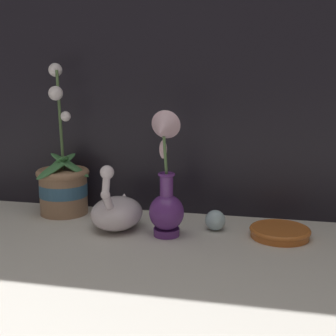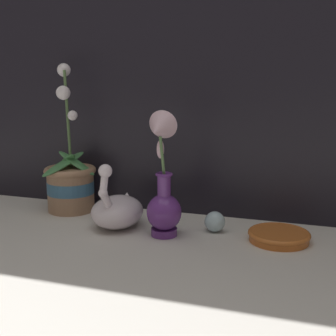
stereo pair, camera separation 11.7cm
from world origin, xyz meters
name	(u,v)px [view 1 (the left image)]	position (x,y,z in m)	size (l,w,h in m)	color
ground_plane	(153,247)	(0.00, 0.00, 0.00)	(2.80, 2.80, 0.00)	beige
orchid_potted_plant	(63,184)	(-0.31, 0.20, 0.09)	(0.16, 0.18, 0.42)	#9E7556
swan_figurine	(117,211)	(-0.12, 0.11, 0.05)	(0.13, 0.19, 0.18)	white
blue_vase	(166,190)	(0.01, 0.07, 0.12)	(0.09, 0.12, 0.31)	#602D7F
glass_sphere	(215,220)	(0.13, 0.15, 0.03)	(0.05, 0.05, 0.05)	silver
amber_dish	(280,232)	(0.28, 0.13, 0.01)	(0.15, 0.15, 0.02)	#C66628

